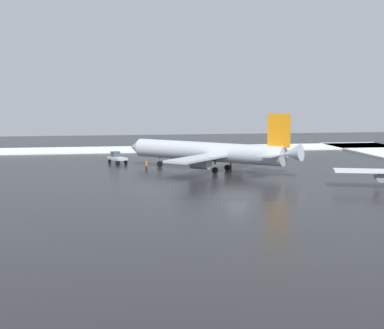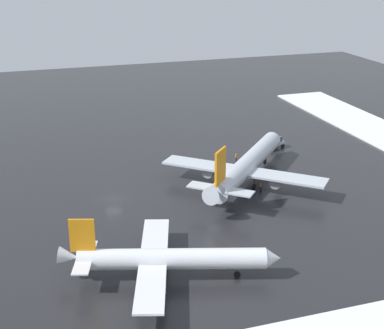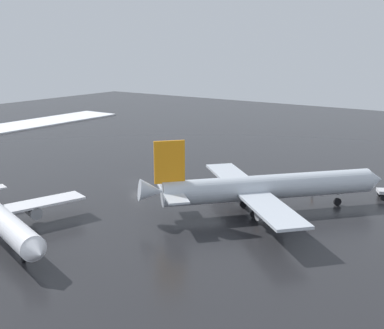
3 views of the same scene
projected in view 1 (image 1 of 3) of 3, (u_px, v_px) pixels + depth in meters
name	position (u px, v px, depth m)	size (l,w,h in m)	color
ground_plane	(237.00, 194.00, 84.30)	(240.00, 240.00, 0.00)	#232326
snow_bank_right	(175.00, 149.00, 149.91)	(14.00, 116.00, 0.37)	white
airplane_parked_portside	(211.00, 152.00, 108.23)	(28.04, 29.68, 10.91)	silver
pushback_tug	(117.00, 158.00, 119.60)	(5.10, 4.02, 2.50)	silver
ground_crew_mid_apron	(231.00, 165.00, 110.30)	(0.36, 0.36, 1.71)	black
ground_crew_near_tug	(146.00, 165.00, 109.44)	(0.36, 0.36, 1.71)	black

